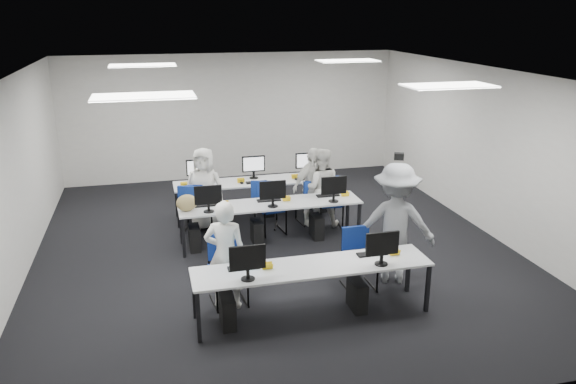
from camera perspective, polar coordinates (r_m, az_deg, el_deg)
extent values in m
plane|color=black|center=(9.92, -1.49, -5.50)|extent=(9.00, 9.00, 0.00)
plane|color=white|center=(9.14, -1.65, 12.00)|extent=(9.00, 9.00, 0.00)
cube|color=silver|center=(13.74, -5.69, 7.64)|extent=(8.00, 0.02, 3.00)
cube|color=silver|center=(5.39, 9.03, -9.36)|extent=(8.00, 0.02, 3.00)
cube|color=silver|center=(9.44, -26.01, 1.06)|extent=(0.02, 9.00, 3.00)
cube|color=silver|center=(10.97, 19.33, 4.06)|extent=(0.02, 9.00, 3.00)
cube|color=white|center=(6.95, -14.46, 9.41)|extent=(1.20, 0.60, 0.02)
cube|color=white|center=(8.00, 16.00, 10.35)|extent=(1.20, 0.60, 0.02)
cube|color=white|center=(10.92, -14.56, 12.36)|extent=(1.20, 0.60, 0.02)
cube|color=white|center=(11.62, 6.07, 13.13)|extent=(1.20, 0.60, 0.02)
cube|color=#AEB0B2|center=(7.51, 2.50, -7.59)|extent=(3.20, 0.70, 0.03)
cube|color=black|center=(7.17, -9.09, -12.45)|extent=(0.05, 0.05, 0.70)
cube|color=black|center=(7.69, -9.51, -10.23)|extent=(0.05, 0.05, 0.70)
cube|color=black|center=(7.97, 14.00, -9.48)|extent=(0.05, 0.05, 0.70)
cube|color=black|center=(8.44, 12.11, -7.71)|extent=(0.05, 0.05, 0.70)
cube|color=#AEB0B2|center=(9.84, -1.78, -1.23)|extent=(3.20, 0.70, 0.03)
cube|color=black|center=(9.50, -10.57, -4.61)|extent=(0.05, 0.05, 0.70)
cube|color=black|center=(10.06, -10.80, -3.33)|extent=(0.05, 0.05, 0.70)
cube|color=black|center=(10.12, 7.22, -3.01)|extent=(0.05, 0.05, 0.70)
cube|color=black|center=(10.65, 6.07, -1.89)|extent=(0.05, 0.05, 0.70)
cube|color=#AEB0B2|center=(11.14, -3.32, 1.08)|extent=(3.20, 0.70, 0.03)
cube|color=black|center=(10.81, -11.08, -1.82)|extent=(0.05, 0.05, 0.70)
cube|color=black|center=(11.38, -11.27, -0.82)|extent=(0.05, 0.05, 0.70)
cube|color=black|center=(11.36, 4.70, -0.56)|extent=(0.05, 0.05, 0.70)
cube|color=black|center=(11.90, 3.78, 0.34)|extent=(0.05, 0.05, 0.70)
cube|color=#0C5B9D|center=(7.03, -4.14, -6.65)|extent=(0.46, 0.04, 0.32)
cube|color=black|center=(7.44, -4.53, -7.67)|extent=(0.42, 0.14, 0.02)
ellipsoid|color=black|center=(7.48, -2.25, -7.39)|extent=(0.07, 0.10, 0.04)
cube|color=black|center=(7.53, -6.16, -11.95)|extent=(0.18, 0.40, 0.42)
cube|color=white|center=(7.51, 9.55, -5.19)|extent=(0.46, 0.04, 0.32)
cube|color=black|center=(7.90, 8.53, -6.24)|extent=(0.42, 0.14, 0.02)
ellipsoid|color=black|center=(8.01, 10.53, -5.93)|extent=(0.07, 0.10, 0.04)
cube|color=black|center=(7.93, 7.04, -10.34)|extent=(0.18, 0.40, 0.42)
cube|color=white|center=(9.41, -8.12, -0.29)|extent=(0.46, 0.04, 0.32)
cube|color=black|center=(9.80, -8.25, -1.32)|extent=(0.42, 0.14, 0.02)
ellipsoid|color=black|center=(9.83, -6.52, -1.14)|extent=(0.07, 0.10, 0.04)
cube|color=black|center=(9.84, -9.48, -4.62)|extent=(0.18, 0.40, 0.42)
cube|color=white|center=(9.57, -1.57, 0.21)|extent=(0.46, 0.04, 0.32)
cube|color=black|center=(9.96, -1.96, -0.83)|extent=(0.42, 0.14, 0.02)
ellipsoid|color=black|center=(10.02, -0.28, -0.65)|extent=(0.07, 0.10, 0.04)
cube|color=black|center=(9.97, -3.16, -4.08)|extent=(0.18, 0.40, 0.42)
cube|color=white|center=(9.86, 4.68, 0.68)|extent=(0.46, 0.04, 0.32)
cube|color=black|center=(10.23, 4.07, -0.34)|extent=(0.42, 0.14, 0.02)
ellipsoid|color=black|center=(10.32, 5.66, -0.17)|extent=(0.07, 0.10, 0.04)
cube|color=black|center=(10.22, 2.91, -3.52)|extent=(0.18, 0.40, 0.42)
cube|color=white|center=(11.09, -9.12, 2.49)|extent=(0.46, 0.04, 0.32)
cube|color=black|center=(10.86, -8.89, 0.58)|extent=(0.42, 0.14, 0.02)
ellipsoid|color=black|center=(10.84, -10.47, 0.50)|extent=(0.07, 0.10, 0.04)
cube|color=black|center=(11.19, -7.56, -1.71)|extent=(0.18, 0.40, 0.42)
cube|color=white|center=(11.23, -3.53, 2.88)|extent=(0.46, 0.04, 0.32)
cube|color=black|center=(11.01, -3.19, 1.00)|extent=(0.42, 0.14, 0.02)
ellipsoid|color=black|center=(10.95, -4.73, 0.93)|extent=(0.07, 0.10, 0.04)
cube|color=black|center=(11.35, -2.04, -1.27)|extent=(0.18, 0.40, 0.42)
cube|color=white|center=(11.47, 1.89, 3.23)|extent=(0.46, 0.04, 0.32)
cube|color=black|center=(11.25, 2.32, 1.40)|extent=(0.42, 0.14, 0.02)
ellipsoid|color=black|center=(11.17, 0.84, 1.34)|extent=(0.07, 0.10, 0.04)
cube|color=black|center=(11.61, 3.28, -0.83)|extent=(0.18, 0.40, 0.42)
cube|color=navy|center=(7.95, -6.13, -7.88)|extent=(0.52, 0.50, 0.07)
cube|color=navy|center=(8.02, -6.57, -5.41)|extent=(0.46, 0.10, 0.39)
cube|color=navy|center=(8.39, 7.27, -6.76)|extent=(0.45, 0.43, 0.06)
cube|color=navy|center=(8.46, 6.83, -4.62)|extent=(0.42, 0.06, 0.36)
cube|color=navy|center=(10.28, -9.01, -2.02)|extent=(0.47, 0.45, 0.06)
cube|color=navy|center=(10.39, -9.14, -0.25)|extent=(0.43, 0.07, 0.37)
cube|color=navy|center=(10.35, -1.69, -1.66)|extent=(0.50, 0.48, 0.06)
cube|color=navy|center=(10.45, -2.08, 0.08)|extent=(0.43, 0.10, 0.37)
cube|color=navy|center=(10.63, 4.25, -1.10)|extent=(0.51, 0.49, 0.06)
cube|color=navy|center=(10.74, 4.06, 0.64)|extent=(0.44, 0.10, 0.38)
cube|color=navy|center=(10.49, -9.50, -1.53)|extent=(0.60, 0.59, 0.06)
cube|color=navy|center=(10.20, -9.90, -0.46)|extent=(0.44, 0.21, 0.39)
cube|color=navy|center=(10.67, -2.41, -0.95)|extent=(0.58, 0.57, 0.06)
cube|color=navy|center=(10.38, -2.54, 0.12)|extent=(0.44, 0.18, 0.38)
cube|color=navy|center=(10.86, 2.23, -0.76)|extent=(0.49, 0.47, 0.06)
cube|color=navy|center=(10.60, 2.67, 0.25)|extent=(0.43, 0.10, 0.36)
ellipsoid|color=#A08D52|center=(9.56, -10.25, -1.09)|extent=(0.37, 0.25, 0.29)
imported|color=beige|center=(7.74, -6.38, -6.35)|extent=(0.65, 0.51, 1.56)
imported|color=beige|center=(10.64, 3.36, 0.48)|extent=(0.84, 0.72, 1.51)
imported|color=beige|center=(10.55, -8.49, 0.29)|extent=(0.89, 0.74, 1.56)
imported|color=beige|center=(10.65, 2.47, 0.52)|extent=(0.96, 0.68, 1.51)
imported|color=gray|center=(8.52, 10.84, -3.16)|extent=(1.37, 1.10, 1.85)
cube|color=black|center=(8.40, 11.21, 3.57)|extent=(0.20, 0.22, 0.10)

